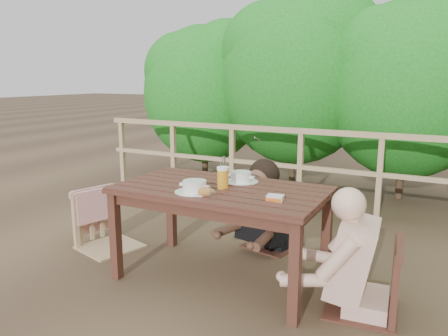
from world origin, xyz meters
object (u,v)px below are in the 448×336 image
at_px(chair_far, 273,200).
at_px(beer_glass, 223,178).
at_px(table, 221,234).
at_px(bottle, 224,171).
at_px(tumbler, 213,196).
at_px(soup_far, 241,177).
at_px(woman, 274,179).
at_px(butter_tub, 275,199).
at_px(chair_right, 366,242).
at_px(diner_right, 372,212).
at_px(bread_roll, 206,192).
at_px(chair_left, 107,195).
at_px(soup_near, 195,187).

bearing_deg(chair_far, beer_glass, -83.06).
height_order(table, bottle, bottle).
bearing_deg(tumbler, soup_far, 94.78).
xyz_separation_m(table, tumbler, (0.10, -0.31, 0.41)).
xyz_separation_m(woman, butter_tub, (0.39, -0.99, 0.11)).
bearing_deg(chair_right, tumbler, -77.35).
relative_size(diner_right, tumbler, 21.55).
relative_size(tumbler, butter_tub, 0.57).
bearing_deg(tumbler, chair_right, 17.99).
relative_size(chair_far, bread_roll, 7.50).
relative_size(chair_left, chair_far, 1.11).
distance_m(soup_near, butter_tub, 0.62).
height_order(chair_far, tumbler, chair_far).
distance_m(soup_far, beer_glass, 0.26).
distance_m(chair_far, chair_right, 1.27).
xyz_separation_m(woman, diner_right, (1.01, -0.83, 0.05)).
relative_size(table, bread_roll, 13.02).
bearing_deg(bottle, tumbler, -71.94).
relative_size(table, bottle, 6.93).
bearing_deg(bottle, chair_right, -5.63).
bearing_deg(bottle, chair_left, -177.41).
relative_size(chair_far, bottle, 3.99).
height_order(table, butter_tub, butter_tub).
distance_m(diner_right, beer_glass, 1.12).
bearing_deg(chair_far, soup_far, -82.84).
bearing_deg(chair_right, soup_near, -84.64).
xyz_separation_m(chair_left, diner_right, (2.37, -0.06, 0.20)).
distance_m(table, bread_roll, 0.48).
height_order(soup_near, soup_far, soup_near).
bearing_deg(diner_right, soup_near, 95.10).
bearing_deg(soup_near, butter_tub, 6.20).
bearing_deg(tumbler, butter_tub, 21.97).
distance_m(chair_left, woman, 1.57).
height_order(table, chair_right, chair_right).
bearing_deg(bread_roll, beer_glass, 87.03).
height_order(chair_left, butter_tub, chair_left).
bearing_deg(beer_glass, chair_left, 176.10).
bearing_deg(soup_near, bread_roll, -19.41).
height_order(chair_left, chair_far, chair_left).
height_order(chair_left, tumbler, chair_left).
bearing_deg(diner_right, woman, 45.38).
relative_size(bread_roll, beer_glass, 0.69).
height_order(bread_roll, beer_glass, beer_glass).
distance_m(woman, bread_roll, 1.11).
xyz_separation_m(woman, bottle, (-0.16, -0.72, 0.20)).
xyz_separation_m(woman, soup_far, (-0.06, -0.60, 0.13)).
height_order(bread_roll, bottle, bottle).
height_order(table, tumbler, tumbler).
bearing_deg(diner_right, bottle, 79.17).
height_order(diner_right, tumbler, diner_right).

